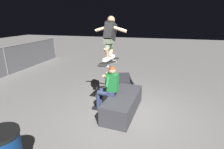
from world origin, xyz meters
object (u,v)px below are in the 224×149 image
(ledge_box_main, at_px, (123,103))
(skater_airborne, at_px, (110,36))
(skateboard, at_px, (109,62))
(kicker_ramp, at_px, (123,81))
(person_sitting_on_ledge, at_px, (108,86))

(ledge_box_main, xyz_separation_m, skater_airborne, (0.03, 0.39, 1.88))
(ledge_box_main, height_order, skateboard, skateboard)
(ledge_box_main, xyz_separation_m, kicker_ramp, (2.38, 0.49, -0.21))
(person_sitting_on_ledge, relative_size, skater_airborne, 1.21)
(kicker_ramp, bearing_deg, skater_airborne, -177.70)
(ledge_box_main, distance_m, kicker_ramp, 2.44)
(ledge_box_main, bearing_deg, kicker_ramp, 11.59)
(skater_airborne, bearing_deg, person_sitting_on_ledge, 152.60)
(person_sitting_on_ledge, distance_m, skater_airborne, 1.39)
(skateboard, bearing_deg, skater_airborne, -7.18)
(person_sitting_on_ledge, bearing_deg, kicker_ramp, 1.48)
(skateboard, xyz_separation_m, skater_airborne, (0.06, -0.01, 0.69))
(skater_airborne, bearing_deg, ledge_box_main, -94.54)
(ledge_box_main, distance_m, person_sitting_on_ledge, 0.66)
(person_sitting_on_ledge, bearing_deg, skater_airborne, -27.40)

